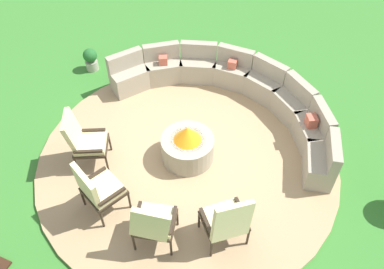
% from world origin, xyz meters
% --- Properties ---
extents(ground_plane, '(24.00, 24.00, 0.00)m').
position_xyz_m(ground_plane, '(0.00, 0.00, 0.00)').
color(ground_plane, '#387A2D').
extents(patio_circle, '(5.33, 5.33, 0.06)m').
position_xyz_m(patio_circle, '(0.00, 0.00, 0.03)').
color(patio_circle, tan).
rests_on(patio_circle, ground_plane).
extents(fire_pit, '(0.93, 0.93, 0.75)m').
position_xyz_m(fire_pit, '(0.00, 0.00, 0.35)').
color(fire_pit, '#9E937F').
rests_on(fire_pit, patio_circle).
extents(curved_stone_bench, '(4.74, 2.41, 0.82)m').
position_xyz_m(curved_stone_bench, '(0.32, 1.64, 0.38)').
color(curved_stone_bench, '#9E937F').
rests_on(curved_stone_bench, patio_circle).
extents(lounge_chair_front_left, '(0.76, 0.75, 1.12)m').
position_xyz_m(lounge_chair_front_left, '(-1.56, -0.76, 0.63)').
color(lounge_chair_front_left, '#2D2319').
rests_on(lounge_chair_front_left, patio_circle).
extents(lounge_chair_front_right, '(0.77, 0.77, 1.12)m').
position_xyz_m(lounge_chair_front_right, '(-0.83, -1.52, 0.62)').
color(lounge_chair_front_right, '#2D2319').
rests_on(lounge_chair_front_right, patio_circle).
extents(lounge_chair_back_left, '(0.71, 0.68, 1.05)m').
position_xyz_m(lounge_chair_back_left, '(0.21, -1.71, 0.60)').
color(lounge_chair_back_left, '#2D2319').
rests_on(lounge_chair_back_left, patio_circle).
extents(lounge_chair_back_right, '(0.82, 0.84, 1.11)m').
position_xyz_m(lounge_chair_back_right, '(1.16, -1.29, 0.62)').
color(lounge_chair_back_right, '#2D2319').
rests_on(lounge_chair_back_right, patio_circle).
extents(potted_plant_3, '(0.31, 0.31, 0.53)m').
position_xyz_m(potted_plant_3, '(-3.03, 1.61, 0.28)').
color(potted_plant_3, '#A89E8E').
rests_on(potted_plant_3, ground_plane).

